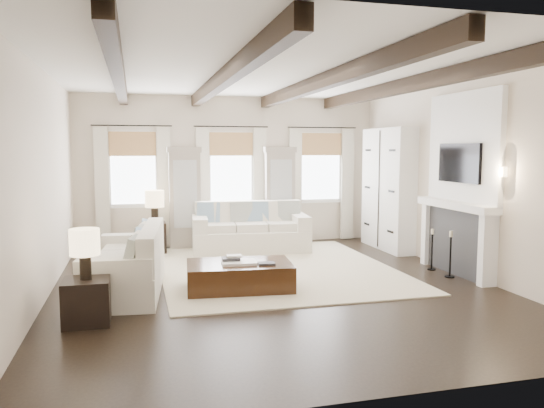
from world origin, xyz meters
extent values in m
plane|color=black|center=(0.00, 0.00, 0.00)|extent=(7.50, 7.50, 0.00)
cube|color=beige|center=(0.00, 3.75, 1.60)|extent=(6.50, 0.04, 3.20)
cube|color=beige|center=(0.00, -3.75, 1.60)|extent=(6.50, 0.04, 3.20)
cube|color=beige|center=(-3.25, 0.00, 1.60)|extent=(0.04, 7.50, 3.20)
cube|color=beige|center=(3.25, 0.00, 1.60)|extent=(0.04, 7.50, 3.20)
cube|color=white|center=(0.00, 0.00, 3.20)|extent=(6.50, 7.50, 0.04)
cube|color=black|center=(-2.20, 0.00, 3.08)|extent=(0.16, 7.40, 0.22)
cube|color=black|center=(-0.75, 0.00, 3.08)|extent=(0.16, 7.40, 0.22)
cube|color=black|center=(0.75, 0.00, 3.08)|extent=(0.16, 7.40, 0.22)
cube|color=black|center=(2.20, 0.00, 3.08)|extent=(0.16, 7.40, 0.22)
cube|color=white|center=(-2.05, 3.72, 1.65)|extent=(0.90, 0.03, 1.45)
cube|color=#AF804D|center=(-2.05, 3.66, 2.18)|extent=(0.94, 0.04, 0.50)
cube|color=beige|center=(-2.67, 3.62, 1.27)|extent=(0.28, 0.08, 2.50)
cube|color=beige|center=(-1.43, 3.62, 1.27)|extent=(0.28, 0.08, 2.50)
cylinder|color=black|center=(-2.05, 3.61, 2.55)|extent=(1.60, 0.02, 0.02)
cube|color=white|center=(0.00, 3.72, 1.65)|extent=(0.90, 0.03, 1.45)
cube|color=#AF804D|center=(0.00, 3.66, 2.18)|extent=(0.94, 0.04, 0.50)
cube|color=beige|center=(-0.62, 3.62, 1.27)|extent=(0.28, 0.08, 2.50)
cube|color=beige|center=(0.62, 3.62, 1.27)|extent=(0.28, 0.08, 2.50)
cylinder|color=black|center=(0.00, 3.61, 2.55)|extent=(1.60, 0.02, 0.02)
cube|color=white|center=(2.05, 3.72, 1.65)|extent=(0.90, 0.03, 1.45)
cube|color=#AF804D|center=(2.05, 3.66, 2.18)|extent=(0.94, 0.04, 0.50)
cube|color=beige|center=(1.43, 3.62, 1.27)|extent=(0.28, 0.08, 2.50)
cube|color=beige|center=(2.67, 3.62, 1.27)|extent=(0.28, 0.08, 2.50)
cylinder|color=black|center=(2.05, 3.61, 2.55)|extent=(1.60, 0.02, 0.02)
cube|color=#A2988D|center=(-1.02, 3.53, 1.00)|extent=(0.64, 0.38, 2.00)
cube|color=#B2B7BA|center=(-1.02, 3.33, 1.15)|extent=(0.48, 0.02, 1.40)
cube|color=#A2988D|center=(-1.02, 3.53, 2.06)|extent=(0.70, 0.42, 0.12)
cube|color=#A2988D|center=(1.02, 3.53, 1.00)|extent=(0.64, 0.38, 2.00)
cube|color=#B2B7BA|center=(1.02, 3.33, 1.15)|extent=(0.48, 0.02, 1.40)
cube|color=#A2988D|center=(1.02, 3.53, 2.06)|extent=(0.70, 0.42, 0.12)
cube|color=#262528|center=(3.16, 0.00, 0.55)|extent=(0.18, 1.50, 1.10)
cube|color=black|center=(3.13, 0.00, 0.40)|extent=(0.10, 0.90, 0.70)
cube|color=white|center=(3.12, -0.82, 0.55)|extent=(0.26, 0.14, 1.10)
cube|color=white|center=(3.12, 0.82, 0.55)|extent=(0.26, 0.14, 1.10)
cube|color=white|center=(3.09, 0.00, 1.16)|extent=(0.32, 1.90, 0.12)
cube|color=white|center=(3.20, 0.00, 2.10)|extent=(0.10, 1.90, 1.80)
cube|color=black|center=(3.13, 0.00, 1.85)|extent=(0.07, 1.10, 0.64)
cylinder|color=#FFD899|center=(3.15, -1.05, 1.75)|extent=(0.10, 0.10, 0.14)
cube|color=silver|center=(3.05, 2.35, 1.25)|extent=(0.40, 1.70, 2.50)
cube|color=black|center=(2.84, 2.35, 1.25)|extent=(0.01, 0.02, 2.40)
cube|color=beige|center=(0.32, 1.10, 0.01)|extent=(3.93, 4.56, 0.02)
cube|color=white|center=(0.23, 2.77, 0.22)|extent=(2.41, 1.26, 0.44)
cube|color=white|center=(0.26, 3.18, 0.72)|extent=(2.23, 0.44, 0.55)
cube|color=white|center=(-0.79, 2.87, 0.59)|extent=(0.38, 1.02, 0.29)
cube|color=white|center=(1.24, 2.68, 0.59)|extent=(0.38, 1.02, 0.29)
cube|color=white|center=(-0.42, 2.78, 0.52)|extent=(0.68, 0.72, 0.15)
cube|color=white|center=(0.22, 2.72, 0.52)|extent=(0.68, 0.72, 0.15)
cube|color=white|center=(0.86, 2.66, 0.52)|extent=(0.68, 0.72, 0.15)
cube|color=#6A8EAB|center=(-0.58, 3.06, 0.75)|extent=(0.48, 0.28, 0.48)
cube|color=silver|center=(-0.25, 3.03, 0.75)|extent=(0.48, 0.28, 0.48)
cube|color=beige|center=(0.08, 3.00, 0.75)|extent=(0.48, 0.28, 0.48)
cube|color=#6A8EAB|center=(0.41, 2.97, 0.75)|extent=(0.48, 0.28, 0.48)
cube|color=silver|center=(0.74, 2.94, 0.75)|extent=(0.48, 0.28, 0.48)
cube|color=beige|center=(1.07, 2.91, 0.75)|extent=(0.48, 0.28, 0.48)
cube|color=white|center=(-2.20, 0.22, 0.21)|extent=(1.24, 2.32, 0.42)
cube|color=white|center=(-1.81, 0.18, 0.69)|extent=(0.46, 2.13, 0.53)
cube|color=white|center=(-2.09, 1.19, 0.56)|extent=(0.98, 0.38, 0.28)
cube|color=white|center=(-2.30, -0.75, 0.56)|extent=(0.98, 0.38, 0.28)
cube|color=white|center=(-2.18, 0.83, 0.50)|extent=(0.70, 0.66, 0.15)
cube|color=white|center=(-2.25, 0.22, 0.50)|extent=(0.70, 0.66, 0.15)
cube|color=white|center=(-2.31, -0.39, 0.50)|extent=(0.70, 0.66, 0.15)
cube|color=#6A8EAB|center=(-1.91, 0.98, 0.72)|extent=(0.28, 0.47, 0.46)
cube|color=silver|center=(-1.94, 0.67, 0.72)|extent=(0.28, 0.47, 0.46)
cube|color=beige|center=(-1.97, 0.35, 0.72)|extent=(0.28, 0.47, 0.46)
cube|color=#6A8EAB|center=(-2.01, 0.04, 0.72)|extent=(0.28, 0.47, 0.46)
cube|color=silver|center=(-2.04, -0.28, 0.72)|extent=(0.28, 0.47, 0.46)
cube|color=beige|center=(-2.07, -0.60, 0.72)|extent=(0.28, 0.47, 0.46)
cube|color=black|center=(-0.56, -0.06, 0.20)|extent=(1.61, 1.09, 0.40)
cube|color=white|center=(-0.57, -0.11, 0.42)|extent=(0.53, 0.42, 0.04)
cube|color=#262628|center=(-0.68, -0.03, 0.46)|extent=(0.28, 0.22, 0.04)
cube|color=beige|center=(-0.63, -0.01, 0.50)|extent=(0.23, 0.19, 0.03)
cube|color=#262628|center=(-0.20, -0.27, 0.42)|extent=(0.26, 0.20, 0.03)
cube|color=black|center=(-2.62, -1.10, 0.27)|extent=(0.54, 0.54, 0.54)
cylinder|color=black|center=(-2.62, -1.10, 0.68)|extent=(0.14, 0.14, 0.29)
cylinder|color=#F9D89E|center=(-2.62, -1.10, 0.99)|extent=(0.35, 0.35, 0.31)
cube|color=black|center=(-1.66, 3.05, 0.31)|extent=(0.41, 0.41, 0.62)
cylinder|color=black|center=(-1.66, 3.05, 0.77)|extent=(0.14, 0.14, 0.31)
cylinder|color=#F9D89E|center=(-1.66, 3.05, 1.09)|extent=(0.37, 0.37, 0.33)
cylinder|color=black|center=(2.90, -0.18, 0.01)|extent=(0.15, 0.15, 0.02)
cylinder|color=black|center=(2.90, -0.18, 0.34)|extent=(0.03, 0.03, 0.67)
cylinder|color=beige|center=(2.90, -0.18, 0.71)|extent=(0.06, 0.06, 0.10)
cylinder|color=black|center=(2.90, 0.37, 0.01)|extent=(0.14, 0.14, 0.02)
cylinder|color=black|center=(2.90, 0.37, 0.32)|extent=(0.03, 0.03, 0.63)
cylinder|color=beige|center=(2.90, 0.37, 0.67)|extent=(0.05, 0.05, 0.09)
camera|label=1|loc=(-2.02, -7.63, 2.09)|focal=35.00mm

